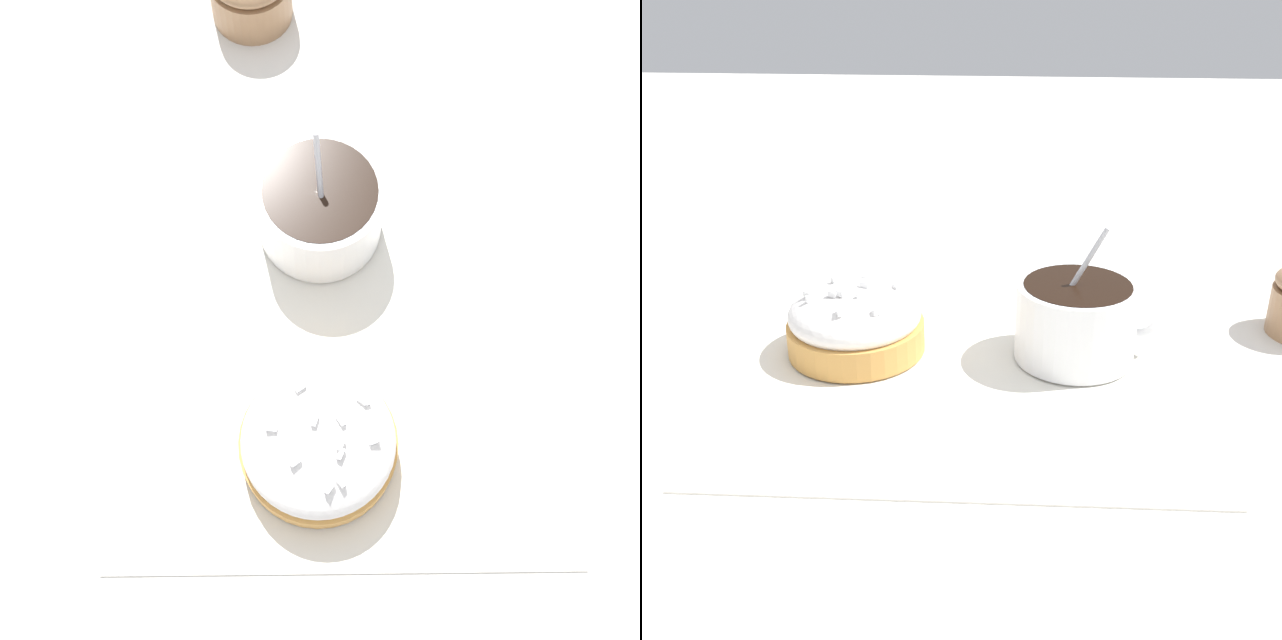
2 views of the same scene
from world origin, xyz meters
TOP-DOWN VIEW (x-y plane):
  - ground_plane at (0.00, 0.00)m, footprint 3.00×3.00m
  - paper_napkin at (0.00, 0.00)m, footprint 0.33×0.32m
  - coffee_cup at (0.08, 0.01)m, footprint 0.11×0.09m
  - frosted_pastry at (-0.08, 0.01)m, footprint 0.10×0.10m

SIDE VIEW (x-z plane):
  - ground_plane at x=0.00m, z-range 0.00..0.00m
  - paper_napkin at x=0.00m, z-range 0.00..0.00m
  - frosted_pastry at x=-0.08m, z-range 0.00..0.05m
  - coffee_cup at x=0.08m, z-range -0.02..0.09m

